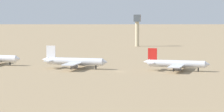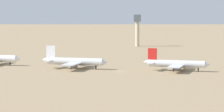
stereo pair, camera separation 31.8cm
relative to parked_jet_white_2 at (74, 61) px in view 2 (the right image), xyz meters
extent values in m
plane|color=#9E8460|center=(26.60, -7.89, -3.99)|extent=(4000.00, 4000.00, 0.00)
cone|color=white|center=(-34.31, 8.95, -0.03)|extent=(2.94, 3.67, 3.58)
cylinder|color=black|center=(-39.24, 9.11, -2.95)|extent=(0.66, 0.66, 2.07)
cylinder|color=silver|center=(0.37, -0.02, 0.04)|extent=(30.84, 5.81, 3.83)
cone|color=silver|center=(17.00, -1.10, 0.04)|extent=(3.10, 3.82, 3.64)
cone|color=silver|center=(-16.26, 1.06, 0.61)|extent=(4.03, 3.50, 3.26)
cube|color=white|center=(-13.01, 0.85, 5.07)|extent=(5.00, 0.80, 6.23)
cube|color=silver|center=(-12.77, 4.67, 0.42)|extent=(3.48, 6.70, 0.34)
cube|color=silver|center=(-13.26, -2.98, 0.42)|extent=(3.48, 6.70, 0.34)
cube|color=silver|center=(1.32, -0.09, -0.54)|extent=(8.49, 31.01, 0.54)
cylinder|color=slate|center=(2.75, 7.02, -1.88)|extent=(3.58, 2.33, 2.11)
cylinder|color=slate|center=(1.81, -7.32, -1.88)|extent=(3.58, 2.33, 2.11)
cylinder|color=black|center=(11.99, -0.78, -2.93)|extent=(0.67, 0.67, 2.11)
cylinder|color=black|center=(-0.92, 2.36, -2.93)|extent=(0.67, 0.67, 2.11)
cylinder|color=black|center=(-1.22, -2.22, -2.93)|extent=(0.67, 0.67, 2.11)
cylinder|color=silver|center=(54.31, -0.36, -0.17)|extent=(29.27, 6.14, 3.63)
cone|color=silver|center=(70.05, -1.73, -0.17)|extent=(3.01, 3.67, 3.45)
cone|color=silver|center=(38.57, 1.01, 0.37)|extent=(3.89, 3.39, 3.09)
cube|color=red|center=(41.64, 0.74, 4.60)|extent=(4.74, 0.86, 5.90)
cube|color=silver|center=(41.96, 4.36, 0.19)|extent=(3.43, 6.40, 0.33)
cube|color=silver|center=(41.33, -2.88, 0.19)|extent=(3.43, 6.40, 0.33)
cube|color=silver|center=(55.21, -0.44, -0.72)|extent=(8.67, 29.49, 0.51)
cylinder|color=slate|center=(56.71, 6.26, -1.99)|extent=(3.43, 2.27, 2.00)
cylinder|color=slate|center=(55.53, -7.31, -1.99)|extent=(3.43, 2.27, 2.00)
cylinder|color=black|center=(65.31, -1.32, -2.99)|extent=(0.64, 0.64, 2.00)
cylinder|color=black|center=(53.14, 1.93, -2.99)|extent=(0.64, 0.64, 2.00)
cylinder|color=black|center=(52.76, -2.42, -2.99)|extent=(0.64, 0.64, 2.00)
cylinder|color=#C6B793|center=(8.99, 171.08, 6.08)|extent=(3.20, 3.20, 20.14)
cube|color=#4C5660|center=(8.99, 171.08, 19.00)|extent=(5.20, 5.20, 5.68)
camera|label=1|loc=(77.39, -302.53, 30.40)|focal=94.80mm
camera|label=2|loc=(77.70, -302.47, 30.40)|focal=94.80mm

